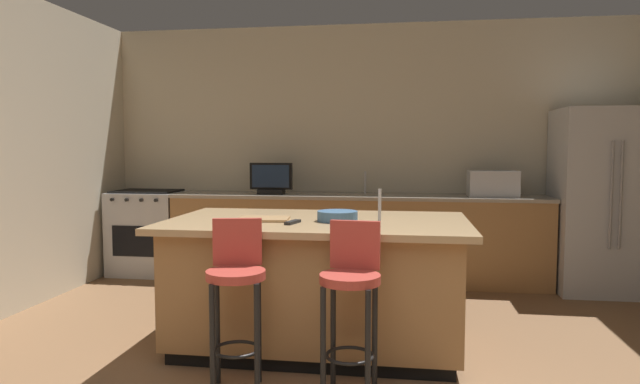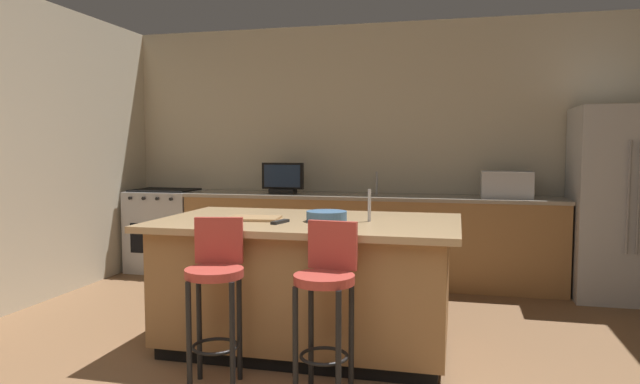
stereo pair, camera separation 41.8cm
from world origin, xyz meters
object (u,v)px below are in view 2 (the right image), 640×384
at_px(range_oven, 166,230).
at_px(bar_stool_left, 216,286).
at_px(kitchen_island, 308,282).
at_px(bar_stool_right, 326,293).
at_px(refrigerator, 620,203).
at_px(tv_monitor, 283,180).
at_px(microwave, 506,185).
at_px(fruit_bowl, 326,216).
at_px(cell_phone, 329,222).
at_px(tv_remote, 280,222).
at_px(cutting_board, 254,218).

height_order(range_oven, bar_stool_left, bar_stool_left).
distance_m(kitchen_island, bar_stool_right, 0.85).
xyz_separation_m(refrigerator, tv_monitor, (-3.29, 0.03, 0.17)).
bearing_deg(microwave, fruit_bowl, -122.69).
xyz_separation_m(kitchen_island, cell_phone, (0.18, -0.13, 0.45)).
relative_size(microwave, tv_remote, 2.82).
height_order(refrigerator, fruit_bowl, refrigerator).
distance_m(refrigerator, microwave, 1.02).
bearing_deg(tv_remote, bar_stool_left, -97.67).
relative_size(bar_stool_left, fruit_bowl, 3.57).
distance_m(kitchen_island, range_oven, 3.01).
height_order(range_oven, cell_phone, range_oven).
distance_m(refrigerator, range_oven, 4.74).
xyz_separation_m(bar_stool_left, bar_stool_right, (0.66, 0.00, -0.00)).
bearing_deg(tv_remote, range_oven, 147.56).
bearing_deg(cutting_board, kitchen_island, 14.30).
relative_size(tv_monitor, bar_stool_left, 0.46).
bearing_deg(cutting_board, refrigerator, 35.43).
height_order(range_oven, bar_stool_right, bar_stool_right).
height_order(range_oven, tv_monitor, tv_monitor).
relative_size(bar_stool_right, cutting_board, 2.81).
bearing_deg(range_oven, refrigerator, -1.00).
bearing_deg(cell_phone, bar_stool_left, -155.69).
height_order(bar_stool_right, cell_phone, bar_stool_right).
distance_m(kitchen_island, cutting_board, 0.59).
height_order(refrigerator, tv_monitor, refrigerator).
xyz_separation_m(tv_monitor, bar_stool_left, (0.45, -2.75, -0.47)).
bearing_deg(refrigerator, kitchen_island, -142.10).
bearing_deg(bar_stool_left, cutting_board, 78.64).
bearing_deg(kitchen_island, range_oven, 137.87).
relative_size(tv_monitor, fruit_bowl, 1.64).
bearing_deg(cutting_board, bar_stool_right, -45.37).
bearing_deg(bar_stool_left, microwave, 44.29).
bearing_deg(bar_stool_right, bar_stool_left, -174.26).
height_order(tv_monitor, tv_remote, tv_monitor).
bearing_deg(bar_stool_left, tv_remote, 55.26).
bearing_deg(kitchen_island, microwave, 53.75).
xyz_separation_m(refrigerator, cutting_board, (-2.85, -2.03, 0.02)).
distance_m(range_oven, bar_stool_left, 3.37).
height_order(kitchen_island, tv_monitor, tv_monitor).
bearing_deg(cutting_board, range_oven, 131.47).
bearing_deg(microwave, bar_stool_left, -123.19).
relative_size(tv_monitor, tv_remote, 2.67).
distance_m(bar_stool_left, cell_phone, 0.90).
distance_m(kitchen_island, tv_remote, 0.53).
bearing_deg(microwave, tv_monitor, -178.70).
xyz_separation_m(microwave, cutting_board, (-1.85, -2.11, -0.13)).
xyz_separation_m(microwave, fruit_bowl, (-1.34, -2.08, -0.11)).
bearing_deg(refrigerator, tv_monitor, 179.44).
bearing_deg(kitchen_island, bar_stool_left, -114.20).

